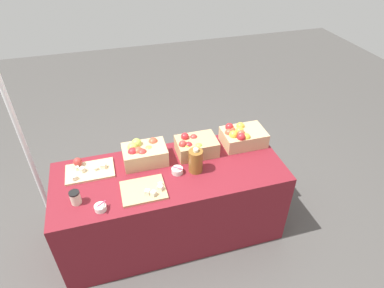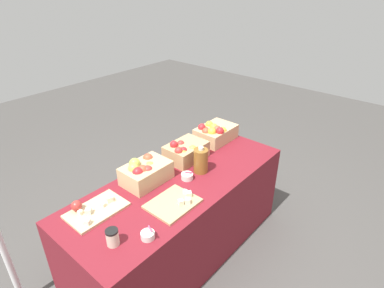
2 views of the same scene
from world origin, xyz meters
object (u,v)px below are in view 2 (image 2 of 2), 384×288
at_px(apple_crate_right, 145,172).
at_px(coffee_cup, 112,237).
at_px(cutting_board_front, 174,203).
at_px(sample_bowl_mid, 148,235).
at_px(cutting_board_back, 93,209).
at_px(sample_bowl_near, 187,176).
at_px(cider_jug, 201,160).
at_px(apple_crate_left, 215,132).
at_px(apple_crate_middle, 186,151).

relative_size(apple_crate_right, coffee_cup, 3.38).
bearing_deg(cutting_board_front, sample_bowl_mid, -163.58).
bearing_deg(sample_bowl_mid, cutting_board_back, 99.28).
height_order(sample_bowl_near, cider_jug, cider_jug).
distance_m(apple_crate_right, cutting_board_back, 0.47).
bearing_deg(cider_jug, apple_crate_right, 148.96).
bearing_deg(coffee_cup, cutting_board_back, 74.77).
relative_size(apple_crate_left, cutting_board_front, 1.13).
xyz_separation_m(apple_crate_right, coffee_cup, (-0.56, -0.33, -0.03)).
bearing_deg(cutting_board_front, sample_bowl_near, 24.82).
height_order(cutting_board_front, cider_jug, cider_jug).
relative_size(apple_crate_middle, coffee_cup, 3.24).
xyz_separation_m(apple_crate_left, cider_jug, (-0.51, -0.24, 0.02)).
relative_size(apple_crate_left, cutting_board_back, 0.98).
bearing_deg(cutting_board_front, apple_crate_middle, 33.98).
height_order(apple_crate_right, sample_bowl_near, apple_crate_right).
bearing_deg(apple_crate_left, apple_crate_right, -179.37).
relative_size(cutting_board_front, cider_jug, 1.51).
distance_m(sample_bowl_near, coffee_cup, 0.80).
distance_m(apple_crate_middle, cutting_board_front, 0.62).
bearing_deg(sample_bowl_near, apple_crate_right, 136.57).
distance_m(apple_crate_right, coffee_cup, 0.65).
height_order(apple_crate_right, cutting_board_front, apple_crate_right).
bearing_deg(sample_bowl_near, apple_crate_middle, 43.81).
relative_size(cutting_board_front, cutting_board_back, 0.87).
bearing_deg(apple_crate_left, cider_jug, -154.57).
bearing_deg(apple_crate_left, cutting_board_front, -159.04).
xyz_separation_m(cutting_board_back, coffee_cup, (-0.09, -0.34, 0.03)).
distance_m(cutting_board_front, cutting_board_back, 0.54).
xyz_separation_m(apple_crate_left, sample_bowl_mid, (-1.28, -0.46, -0.06)).
bearing_deg(cider_jug, apple_crate_middle, 73.53).
distance_m(cutting_board_front, sample_bowl_mid, 0.35).
height_order(apple_crate_left, cutting_board_back, apple_crate_left).
bearing_deg(apple_crate_middle, apple_crate_left, 2.65).
height_order(apple_crate_left, sample_bowl_near, apple_crate_left).
xyz_separation_m(apple_crate_right, sample_bowl_mid, (-0.39, -0.45, -0.06)).
bearing_deg(apple_crate_right, cutting_board_front, -99.87).
bearing_deg(cutting_board_back, coffee_cup, -105.23).
bearing_deg(apple_crate_middle, sample_bowl_mid, -152.33).
relative_size(apple_crate_left, cider_jug, 1.70).
bearing_deg(cider_jug, cutting_board_back, 164.57).
bearing_deg(coffee_cup, cider_jug, 6.20).
xyz_separation_m(cutting_board_front, coffee_cup, (-0.50, 0.02, 0.04)).
bearing_deg(apple_crate_right, cider_jug, -31.04).
xyz_separation_m(sample_bowl_mid, coffee_cup, (-0.17, 0.12, 0.03)).
bearing_deg(cutting_board_back, sample_bowl_mid, -80.72).
bearing_deg(apple_crate_right, sample_bowl_near, -43.43).
distance_m(cutting_board_front, cider_jug, 0.47).
xyz_separation_m(apple_crate_right, cutting_board_back, (-0.47, 0.00, -0.07)).
height_order(apple_crate_left, cider_jug, cider_jug).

